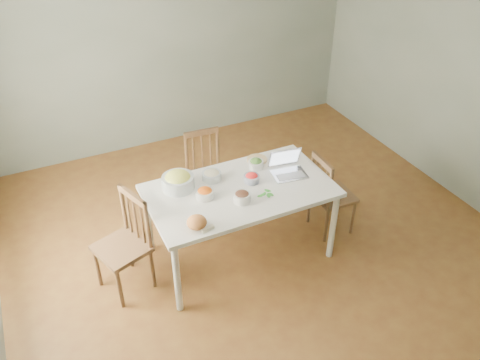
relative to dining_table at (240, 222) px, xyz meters
name	(u,v)px	position (x,y,z in m)	size (l,w,h in m)	color
floor	(259,244)	(0.24, 0.04, -0.40)	(5.00, 5.00, 0.00)	#583217
wall_back	(171,44)	(0.24, 2.54, 0.95)	(5.00, 0.00, 2.70)	gray
wall_right	(469,81)	(2.74, 0.04, 0.95)	(0.00, 5.00, 2.70)	gray
dining_table	(240,222)	(0.00, 0.00, 0.00)	(1.72, 0.97, 0.81)	white
chair_far	(208,175)	(-0.01, 0.80, 0.07)	(0.42, 0.40, 0.94)	#523620
chair_left	(121,246)	(-1.15, 0.06, 0.09)	(0.44, 0.42, 0.99)	#523620
chair_right	(333,193)	(1.05, -0.05, 0.05)	(0.40, 0.38, 0.91)	#523620
bread_boule	(197,222)	(-0.56, -0.34, 0.46)	(0.17, 0.17, 0.11)	#B16F36
butter_stick	(208,229)	(-0.49, -0.42, 0.42)	(0.12, 0.03, 0.03)	beige
bowl_squash	(178,180)	(-0.51, 0.26, 0.49)	(0.30, 0.30, 0.17)	gold
bowl_carrot	(205,193)	(-0.34, 0.02, 0.45)	(0.17, 0.17, 0.09)	#DD5918
bowl_onion	(212,175)	(-0.18, 0.26, 0.45)	(0.18, 0.18, 0.10)	beige
bowl_mushroom	(242,197)	(-0.07, -0.18, 0.45)	(0.16, 0.16, 0.10)	#3C2315
bowl_redpep	(252,178)	(0.15, 0.06, 0.45)	(0.15, 0.15, 0.09)	red
bowl_broccoli	(256,163)	(0.30, 0.26, 0.45)	(0.15, 0.15, 0.10)	#26491A
flatbread	(257,160)	(0.37, 0.37, 0.41)	(0.21, 0.21, 0.02)	#D9BE7D
basil_bunch	(265,194)	(0.17, -0.18, 0.41)	(0.18, 0.18, 0.02)	#2E701D
laptop	(290,166)	(0.53, 0.00, 0.51)	(0.32, 0.29, 0.22)	silver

